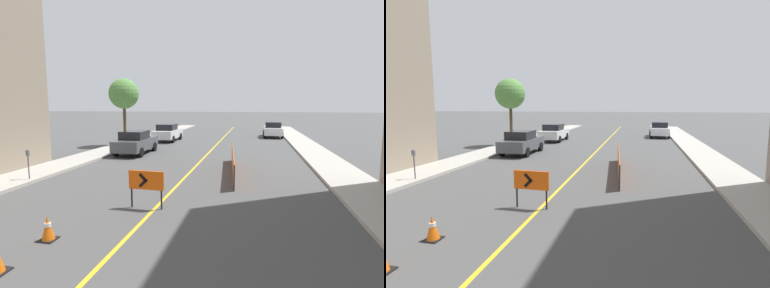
# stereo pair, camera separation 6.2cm
# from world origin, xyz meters

# --- Properties ---
(lane_stripe) EXTENTS (0.12, 52.00, 0.01)m
(lane_stripe) POSITION_xyz_m (0.00, 26.00, 0.00)
(lane_stripe) COLOR gold
(lane_stripe) RESTS_ON ground_plane
(sidewalk_left) EXTENTS (2.21, 52.00, 0.14)m
(sidewalk_left) POSITION_xyz_m (-7.20, 26.00, 0.07)
(sidewalk_left) COLOR #ADA89E
(sidewalk_left) RESTS_ON ground_plane
(sidewalk_right) EXTENTS (2.21, 52.00, 0.14)m
(sidewalk_right) POSITION_xyz_m (7.20, 26.00, 0.07)
(sidewalk_right) COLOR #ADA89E
(sidewalk_right) RESTS_ON ground_plane
(traffic_cone_farthest) EXTENTS (0.39, 0.39, 0.62)m
(traffic_cone_farthest) POSITION_xyz_m (-1.85, 11.67, 0.31)
(traffic_cone_farthest) COLOR black
(traffic_cone_farthest) RESTS_ON ground_plane
(arrow_barricade_primary) EXTENTS (1.19, 0.11, 1.24)m
(arrow_barricade_primary) POSITION_xyz_m (-0.28, 14.36, 0.88)
(arrow_barricade_primary) COLOR #EF560C
(arrow_barricade_primary) RESTS_ON ground_plane
(safety_mesh_fence) EXTENTS (0.60, 6.56, 1.04)m
(safety_mesh_fence) POSITION_xyz_m (2.10, 20.10, 0.52)
(safety_mesh_fence) COLOR #EF560C
(safety_mesh_fence) RESTS_ON ground_plane
(parked_car_curb_near) EXTENTS (1.94, 4.32, 1.59)m
(parked_car_curb_near) POSITION_xyz_m (-4.86, 24.62, 0.80)
(parked_car_curb_near) COLOR #474C51
(parked_car_curb_near) RESTS_ON ground_plane
(parked_car_curb_mid) EXTENTS (1.93, 4.30, 1.59)m
(parked_car_curb_mid) POSITION_xyz_m (-4.80, 32.13, 0.80)
(parked_car_curb_mid) COLOR silver
(parked_car_curb_mid) RESTS_ON ground_plane
(parked_car_curb_far) EXTENTS (1.94, 4.32, 1.59)m
(parked_car_curb_far) POSITION_xyz_m (4.97, 37.59, 0.80)
(parked_car_curb_far) COLOR silver
(parked_car_curb_far) RESTS_ON ground_plane
(parking_meter_far_curb) EXTENTS (0.12, 0.11, 1.29)m
(parking_meter_far_curb) POSITION_xyz_m (-6.44, 16.47, 1.06)
(parking_meter_far_curb) COLOR #4C4C51
(parking_meter_far_curb) RESTS_ON sidewalk_left
(street_tree_left_near) EXTENTS (2.43, 2.43, 5.31)m
(street_tree_left_near) POSITION_xyz_m (-7.31, 28.32, 4.20)
(street_tree_left_near) COLOR #4C3823
(street_tree_left_near) RESTS_ON sidewalk_left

